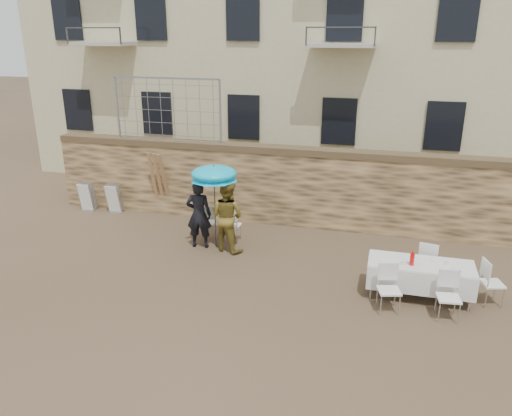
% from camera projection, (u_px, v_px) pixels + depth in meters
% --- Properties ---
extents(ground, '(80.00, 80.00, 0.00)m').
position_uv_depth(ground, '(208.00, 307.00, 10.04)').
color(ground, brown).
rests_on(ground, ground).
extents(stone_wall, '(13.00, 0.50, 2.20)m').
position_uv_depth(stone_wall, '(268.00, 185.00, 14.22)').
color(stone_wall, olive).
rests_on(stone_wall, ground).
extents(chain_link_fence, '(3.20, 0.06, 1.80)m').
position_uv_depth(chain_link_fence, '(167.00, 110.00, 14.30)').
color(chain_link_fence, gray).
rests_on(chain_link_fence, stone_wall).
extents(man_suit, '(0.70, 0.51, 1.76)m').
position_uv_depth(man_suit, '(199.00, 215.00, 12.57)').
color(man_suit, black).
rests_on(man_suit, ground).
extents(woman_dress, '(1.05, 0.92, 1.81)m').
position_uv_depth(woman_dress, '(227.00, 216.00, 12.38)').
color(woman_dress, '#A48932').
rests_on(woman_dress, ground).
extents(umbrella, '(1.18, 1.18, 2.01)m').
position_uv_depth(umbrella, '(214.00, 176.00, 12.22)').
color(umbrella, '#3F3F44').
rests_on(umbrella, ground).
extents(couple_chair_left, '(0.66, 0.66, 0.96)m').
position_uv_depth(couple_chair_left, '(207.00, 222.00, 13.20)').
color(couple_chair_left, white).
rests_on(couple_chair_left, ground).
extents(couple_chair_right, '(0.49, 0.49, 0.96)m').
position_uv_depth(couple_chair_right, '(232.00, 224.00, 13.03)').
color(couple_chair_right, white).
rests_on(couple_chair_right, ground).
extents(banquet_table, '(2.10, 0.85, 0.78)m').
position_uv_depth(banquet_table, '(421.00, 265.00, 10.19)').
color(banquet_table, silver).
rests_on(banquet_table, ground).
extents(soda_bottle, '(0.09, 0.09, 0.26)m').
position_uv_depth(soda_bottle, '(412.00, 259.00, 10.04)').
color(soda_bottle, red).
rests_on(soda_bottle, banquet_table).
extents(table_chair_front_left, '(0.59, 0.59, 0.96)m').
position_uv_depth(table_chair_front_left, '(389.00, 289.00, 9.74)').
color(table_chair_front_left, white).
rests_on(table_chair_front_left, ground).
extents(table_chair_front_right, '(0.53, 0.53, 0.96)m').
position_uv_depth(table_chair_front_right, '(449.00, 297.00, 9.47)').
color(table_chair_front_right, white).
rests_on(table_chair_front_right, ground).
extents(table_chair_back, '(0.56, 0.56, 0.96)m').
position_uv_depth(table_chair_back, '(428.00, 261.00, 10.95)').
color(table_chair_back, white).
rests_on(table_chair_back, ground).
extents(table_chair_side, '(0.59, 0.59, 0.96)m').
position_uv_depth(table_chair_side, '(493.00, 282.00, 10.02)').
color(table_chair_side, white).
rests_on(table_chair_side, ground).
extents(chair_stack_left, '(0.46, 0.40, 0.92)m').
position_uv_depth(chair_stack_left, '(90.00, 195.00, 15.43)').
color(chair_stack_left, white).
rests_on(chair_stack_left, ground).
extents(chair_stack_right, '(0.46, 0.32, 0.92)m').
position_uv_depth(chair_stack_right, '(116.00, 197.00, 15.21)').
color(chair_stack_right, white).
rests_on(chair_stack_right, ground).
extents(wood_planks, '(0.70, 0.20, 2.00)m').
position_uv_depth(wood_planks, '(164.00, 184.00, 14.70)').
color(wood_planks, '#A37749').
rests_on(wood_planks, ground).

